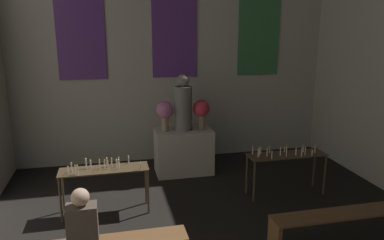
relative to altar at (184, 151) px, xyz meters
The scene contains 9 objects.
wall_back 2.73m from the altar, 90.00° to the left, with size 7.25×0.16×5.96m.
altar is the anchor object (origin of this frame).
statue 0.99m from the altar, ahead, with size 0.36×0.36×1.15m.
flower_vase_left 0.94m from the altar, behind, with size 0.35×0.35×0.61m.
flower_vase_right 0.94m from the altar, ahead, with size 0.35×0.35×0.61m.
candle_rack_left 2.18m from the altar, 138.10° to the right, with size 1.42×0.42×0.94m.
candle_rack_right 2.17m from the altar, 42.09° to the right, with size 1.42×0.42×0.97m.
pew_back_right 3.58m from the altar, 60.38° to the right, with size 2.34×0.36×0.47m.
person_seated 3.64m from the altar, 120.88° to the right, with size 0.36×0.24×0.72m.
Camera 1 is at (-1.48, 2.22, 3.01)m, focal length 35.00 mm.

